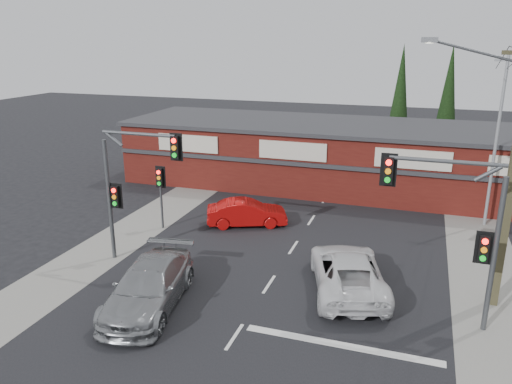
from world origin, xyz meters
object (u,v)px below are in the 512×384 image
(red_sedan, at_px, (247,213))
(shop_building, at_px, (321,153))
(white_suv, at_px, (348,271))
(utility_pole, at_px, (510,166))
(silver_suv, at_px, (149,286))

(red_sedan, distance_m, shop_building, 9.48)
(white_suv, xyz_separation_m, utility_pole, (5.29, 0.60, 4.60))
(shop_building, bearing_deg, red_sedan, -103.18)
(silver_suv, height_order, shop_building, shop_building)
(red_sedan, bearing_deg, utility_pole, -135.62)
(shop_building, bearing_deg, white_suv, -74.42)
(utility_pole, bearing_deg, white_suv, -173.57)
(silver_suv, bearing_deg, red_sedan, 76.36)
(silver_suv, height_order, utility_pole, utility_pole)
(white_suv, relative_size, red_sedan, 1.35)
(silver_suv, height_order, red_sedan, silver_suv)
(red_sedan, relative_size, utility_pole, 0.42)
(red_sedan, bearing_deg, shop_building, -35.84)
(utility_pole, bearing_deg, silver_suv, -160.55)
(white_suv, bearing_deg, utility_pole, 170.04)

